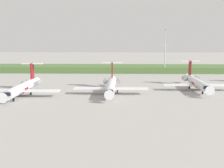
% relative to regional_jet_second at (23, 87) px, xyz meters
% --- Properties ---
extents(ground_plane, '(500.00, 500.00, 0.00)m').
position_rel_regional_jet_second_xyz_m(ground_plane, '(26.72, 20.82, -2.54)').
color(ground_plane, '#9E9B96').
extents(grass_berm, '(320.00, 20.00, 3.00)m').
position_rel_regional_jet_second_xyz_m(grass_berm, '(26.72, 66.66, -1.03)').
color(grass_berm, '#4C6B38').
rests_on(grass_berm, ground).
extents(regional_jet_second, '(22.81, 31.00, 9.00)m').
position_rel_regional_jet_second_xyz_m(regional_jet_second, '(0.00, 0.00, 0.00)').
color(regional_jet_second, silver).
rests_on(regional_jet_second, ground).
extents(regional_jet_third, '(22.81, 31.00, 9.00)m').
position_rel_regional_jet_second_xyz_m(regional_jet_third, '(26.46, 4.75, 0.00)').
color(regional_jet_third, silver).
rests_on(regional_jet_third, ground).
extents(regional_jet_fourth, '(22.81, 31.00, 9.00)m').
position_rel_regional_jet_second_xyz_m(regional_jet_fourth, '(54.84, 12.42, 0.00)').
color(regional_jet_fourth, silver).
rests_on(regional_jet_fourth, ground).
extents(antenna_mast, '(4.40, 0.50, 21.20)m').
position_rel_regional_jet_second_xyz_m(antenna_mast, '(50.58, 57.66, 6.30)').
color(antenna_mast, '#B2B2B7').
rests_on(antenna_mast, ground).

